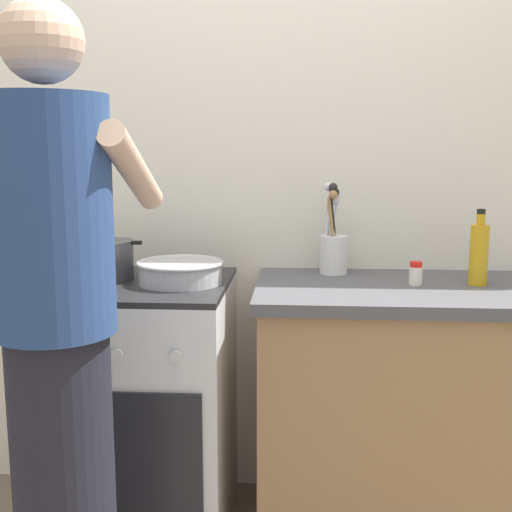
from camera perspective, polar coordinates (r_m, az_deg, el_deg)
The scene contains 9 objects.
back_wall at distance 2.48m, azimuth 4.10°, elevation 7.10°, with size 3.20×0.10×2.50m.
countertop at distance 2.34m, azimuth 12.71°, elevation -13.37°, with size 1.00×0.60×0.90m.
stove_range at distance 2.38m, azimuth -9.87°, elevation -12.98°, with size 0.60×0.62×0.90m.
pot at distance 2.31m, azimuth -13.36°, elevation -0.33°, with size 0.27×0.21×0.14m.
mixing_bowl at distance 2.20m, azimuth -6.75°, elevation -1.32°, with size 0.30×0.30×0.08m.
utensil_crock at distance 2.36m, azimuth 6.88°, elevation 0.97°, with size 0.10×0.10×0.33m.
spice_bottle at distance 2.22m, azimuth 14.00°, elevation -1.54°, with size 0.04×0.04×0.08m.
oil_bottle at distance 2.27m, azimuth 19.18°, elevation 0.24°, with size 0.06×0.06×0.26m.
person at distance 1.70m, azimuth -17.16°, elevation -7.71°, with size 0.41×0.50×1.70m.
Camera 1 is at (0.20, -1.98, 1.35)m, focal length 45.04 mm.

